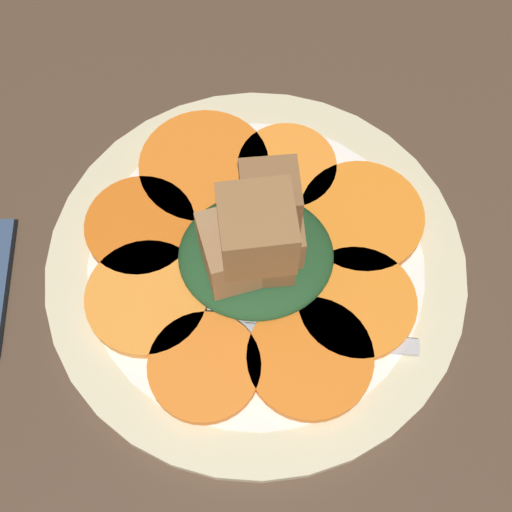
# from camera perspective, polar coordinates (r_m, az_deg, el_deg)

# --- Properties ---
(table_slab) EXTENTS (1.20, 1.20, 0.02)m
(table_slab) POSITION_cam_1_polar(r_m,az_deg,el_deg) (0.53, 0.00, -1.43)
(table_slab) COLOR #4C3828
(table_slab) RESTS_ON ground
(plate) EXTENTS (0.30, 0.30, 0.01)m
(plate) POSITION_cam_1_polar(r_m,az_deg,el_deg) (0.51, 0.00, -0.75)
(plate) COLOR beige
(plate) RESTS_ON table_slab
(carrot_slice_0) EXTENTS (0.08, 0.08, 0.01)m
(carrot_slice_0) POSITION_cam_1_polar(r_m,az_deg,el_deg) (0.48, 4.34, -8.13)
(carrot_slice_0) COLOR orange
(carrot_slice_0) RESTS_ON plate
(carrot_slice_1) EXTENTS (0.08, 0.08, 0.01)m
(carrot_slice_1) POSITION_cam_1_polar(r_m,az_deg,el_deg) (0.50, 8.07, -3.73)
(carrot_slice_1) COLOR orange
(carrot_slice_1) RESTS_ON plate
(carrot_slice_2) EXTENTS (0.09, 0.09, 0.01)m
(carrot_slice_2) POSITION_cam_1_polar(r_m,az_deg,el_deg) (0.52, 8.43, 3.13)
(carrot_slice_2) COLOR orange
(carrot_slice_2) RESTS_ON plate
(carrot_slice_3) EXTENTS (0.07, 0.07, 0.01)m
(carrot_slice_3) POSITION_cam_1_polar(r_m,az_deg,el_deg) (0.54, 2.49, 7.13)
(carrot_slice_3) COLOR orange
(carrot_slice_3) RESTS_ON plate
(carrot_slice_4) EXTENTS (0.10, 0.10, 0.01)m
(carrot_slice_4) POSITION_cam_1_polar(r_m,az_deg,el_deg) (0.54, -4.17, 7.15)
(carrot_slice_4) COLOR orange
(carrot_slice_4) RESTS_ON plate
(carrot_slice_5) EXTENTS (0.08, 0.08, 0.01)m
(carrot_slice_5) POSITION_cam_1_polar(r_m,az_deg,el_deg) (0.52, -9.23, 2.36)
(carrot_slice_5) COLOR orange
(carrot_slice_5) RESTS_ON plate
(carrot_slice_6) EXTENTS (0.08, 0.08, 0.01)m
(carrot_slice_6) POSITION_cam_1_polar(r_m,az_deg,el_deg) (0.50, -8.74, -3.32)
(carrot_slice_6) COLOR orange
(carrot_slice_6) RESTS_ON plate
(carrot_slice_7) EXTENTS (0.08, 0.08, 0.01)m
(carrot_slice_7) POSITION_cam_1_polar(r_m,az_deg,el_deg) (0.48, -4.15, -8.85)
(carrot_slice_7) COLOR orange
(carrot_slice_7) RESTS_ON plate
(center_pile) EXTENTS (0.11, 0.10, 0.11)m
(center_pile) POSITION_cam_1_polar(r_m,az_deg,el_deg) (0.47, -0.02, 0.95)
(center_pile) COLOR #1E4723
(center_pile) RESTS_ON plate
(fork) EXTENTS (0.18, 0.04, 0.00)m
(fork) POSITION_cam_1_polar(r_m,az_deg,el_deg) (0.49, 1.88, -6.30)
(fork) COLOR #B2B2B7
(fork) RESTS_ON plate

